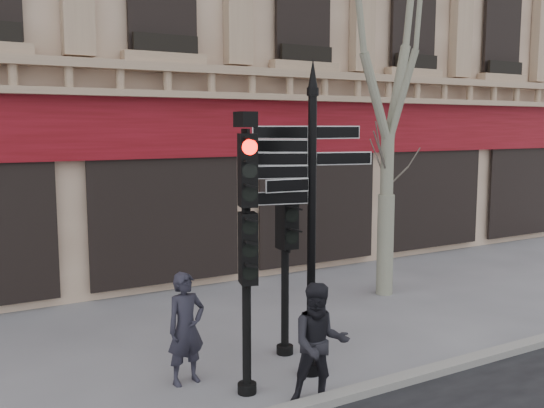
{
  "coord_description": "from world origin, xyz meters",
  "views": [
    {
      "loc": [
        -4.58,
        -7.55,
        3.63
      ],
      "look_at": [
        0.16,
        0.6,
        2.42
      ],
      "focal_mm": 40.0,
      "sensor_mm": 36.0,
      "label": 1
    }
  ],
  "objects_px": {
    "traffic_signal_main": "(246,219)",
    "pedestrian_b": "(320,344)",
    "traffic_signal_secondary": "(285,234)",
    "plane_tree": "(391,15)",
    "pedestrian_a": "(186,328)",
    "fingerpost": "(312,166)"
  },
  "relations": [
    {
      "from": "traffic_signal_main",
      "to": "pedestrian_b",
      "type": "xyz_separation_m",
      "value": [
        0.68,
        -0.75,
        -1.6
      ]
    },
    {
      "from": "traffic_signal_secondary",
      "to": "plane_tree",
      "type": "height_order",
      "value": "plane_tree"
    },
    {
      "from": "traffic_signal_secondary",
      "to": "plane_tree",
      "type": "bearing_deg",
      "value": 32.52
    },
    {
      "from": "pedestrian_a",
      "to": "pedestrian_b",
      "type": "relative_size",
      "value": 0.99
    },
    {
      "from": "traffic_signal_main",
      "to": "pedestrian_b",
      "type": "relative_size",
      "value": 2.36
    },
    {
      "from": "traffic_signal_secondary",
      "to": "pedestrian_a",
      "type": "bearing_deg",
      "value": -166.94
    },
    {
      "from": "fingerpost",
      "to": "plane_tree",
      "type": "relative_size",
      "value": 0.54
    },
    {
      "from": "plane_tree",
      "to": "pedestrian_b",
      "type": "distance_m",
      "value": 7.55
    },
    {
      "from": "traffic_signal_secondary",
      "to": "plane_tree",
      "type": "xyz_separation_m",
      "value": [
        3.7,
        1.9,
        3.95
      ]
    },
    {
      "from": "plane_tree",
      "to": "pedestrian_b",
      "type": "relative_size",
      "value": 5.2
    },
    {
      "from": "traffic_signal_main",
      "to": "traffic_signal_secondary",
      "type": "xyz_separation_m",
      "value": [
        1.2,
        0.98,
        -0.45
      ]
    },
    {
      "from": "traffic_signal_secondary",
      "to": "pedestrian_a",
      "type": "height_order",
      "value": "traffic_signal_secondary"
    },
    {
      "from": "traffic_signal_main",
      "to": "pedestrian_b",
      "type": "distance_m",
      "value": 1.89
    },
    {
      "from": "fingerpost",
      "to": "plane_tree",
      "type": "distance_m",
      "value": 5.48
    },
    {
      "from": "traffic_signal_secondary",
      "to": "pedestrian_a",
      "type": "xyz_separation_m",
      "value": [
        -1.78,
        -0.24,
        -1.16
      ]
    },
    {
      "from": "fingerpost",
      "to": "pedestrian_b",
      "type": "distance_m",
      "value": 2.45
    },
    {
      "from": "fingerpost",
      "to": "pedestrian_b",
      "type": "relative_size",
      "value": 2.82
    },
    {
      "from": "pedestrian_a",
      "to": "traffic_signal_secondary",
      "type": "bearing_deg",
      "value": -0.55
    },
    {
      "from": "traffic_signal_main",
      "to": "traffic_signal_secondary",
      "type": "bearing_deg",
      "value": 56.07
    },
    {
      "from": "fingerpost",
      "to": "traffic_signal_main",
      "type": "distance_m",
      "value": 1.3
    },
    {
      "from": "pedestrian_b",
      "to": "traffic_signal_secondary",
      "type": "bearing_deg",
      "value": 96.67
    },
    {
      "from": "traffic_signal_secondary",
      "to": "pedestrian_b",
      "type": "height_order",
      "value": "traffic_signal_secondary"
    }
  ]
}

